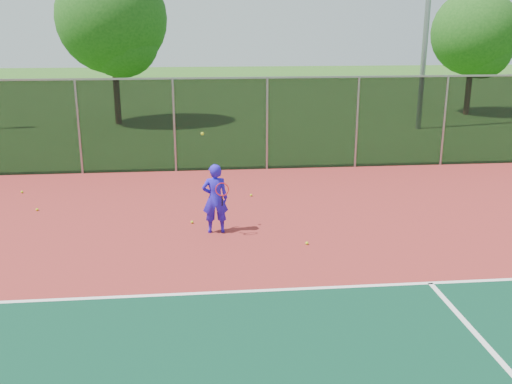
{
  "coord_description": "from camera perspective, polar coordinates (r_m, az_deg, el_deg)",
  "views": [
    {
      "loc": [
        -2.19,
        -6.31,
        4.66
      ],
      "look_at": [
        -1.06,
        5.0,
        1.3
      ],
      "focal_mm": 40.0,
      "sensor_mm": 36.0,
      "label": 1
    }
  ],
  "objects": [
    {
      "name": "court_apron",
      "position": [
        9.77,
        8.14,
        -12.13
      ],
      "size": [
        30.0,
        20.0,
        0.02
      ],
      "primitive_type": "cube",
      "color": "maroon",
      "rests_on": "ground"
    },
    {
      "name": "tennis_player",
      "position": [
        13.03,
        -4.11,
        -0.65
      ],
      "size": [
        0.6,
        0.62,
        2.33
      ],
      "color": "#2717DA",
      "rests_on": "court_apron"
    },
    {
      "name": "tree_back_left",
      "position": [
        28.15,
        -14.02,
        16.04
      ],
      "size": [
        5.08,
        5.08,
        7.46
      ],
      "color": "#372414",
      "rests_on": "ground"
    },
    {
      "name": "practice_ball_3",
      "position": [
        15.78,
        -21.05,
        -1.64
      ],
      "size": [
        0.07,
        0.07,
        0.07
      ],
      "primitive_type": "sphere",
      "color": "#BDD318",
      "rests_on": "court_apron"
    },
    {
      "name": "practice_ball_2",
      "position": [
        15.96,
        -0.49,
        -0.31
      ],
      "size": [
        0.07,
        0.07,
        0.07
      ],
      "primitive_type": "sphere",
      "color": "#BDD318",
      "rests_on": "court_apron"
    },
    {
      "name": "practice_ball_4",
      "position": [
        13.89,
        -6.41,
        -3.01
      ],
      "size": [
        0.07,
        0.07,
        0.07
      ],
      "primitive_type": "sphere",
      "color": "#BDD318",
      "rests_on": "court_apron"
    },
    {
      "name": "tree_back_mid",
      "position": [
        32.53,
        21.17,
        14.29
      ],
      "size": [
        4.37,
        4.37,
        6.42
      ],
      "color": "#372414",
      "rests_on": "ground"
    },
    {
      "name": "fence_back",
      "position": [
        18.7,
        1.11,
        6.93
      ],
      "size": [
        30.0,
        0.06,
        3.03
      ],
      "color": "black",
      "rests_on": "court_apron"
    },
    {
      "name": "practice_ball_1",
      "position": [
        17.58,
        -22.36,
        0.01
      ],
      "size": [
        0.07,
        0.07,
        0.07
      ],
      "primitive_type": "sphere",
      "color": "#BDD318",
      "rests_on": "court_apron"
    },
    {
      "name": "practice_ball_0",
      "position": [
        12.56,
        5.12,
        -5.12
      ],
      "size": [
        0.07,
        0.07,
        0.07
      ],
      "primitive_type": "sphere",
      "color": "#BDD318",
      "rests_on": "court_apron"
    }
  ]
}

